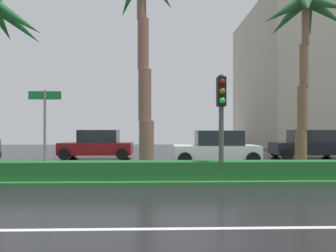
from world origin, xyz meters
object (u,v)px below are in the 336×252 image
at_px(palm_tree_centre, 142,5).
at_px(street_name_sign, 45,122).
at_px(car_in_traffic_third, 309,145).
at_px(traffic_signal_median_right, 221,108).
at_px(car_in_traffic_leading, 97,145).
at_px(palm_tree_centre_right, 305,25).
at_px(car_in_traffic_second, 217,148).

distance_m(palm_tree_centre, street_name_sign, 5.76).
bearing_deg(car_in_traffic_third, traffic_signal_median_right, 50.56).
xyz_separation_m(palm_tree_centre, traffic_signal_median_right, (2.71, -2.01, -4.12)).
relative_size(traffic_signal_median_right, street_name_sign, 1.15).
xyz_separation_m(street_name_sign, car_in_traffic_leading, (0.13, 8.22, -1.25)).
distance_m(palm_tree_centre_right, traffic_signal_median_right, 5.25).
xyz_separation_m(car_in_traffic_leading, car_in_traffic_second, (6.68, -3.09, 0.00)).
height_order(car_in_traffic_second, car_in_traffic_third, same).
bearing_deg(palm_tree_centre, car_in_traffic_second, 45.71).
distance_m(palm_tree_centre, car_in_traffic_leading, 9.46).
relative_size(palm_tree_centre_right, traffic_signal_median_right, 2.08).
height_order(palm_tree_centre_right, car_in_traffic_third, palm_tree_centre_right).
relative_size(palm_tree_centre_right, car_in_traffic_leading, 1.67).
height_order(palm_tree_centre_right, street_name_sign, palm_tree_centre_right).
xyz_separation_m(palm_tree_centre_right, car_in_traffic_leading, (-9.42, 7.01, -5.04)).
relative_size(street_name_sign, car_in_traffic_third, 0.70).
bearing_deg(street_name_sign, car_in_traffic_second, 36.98).
distance_m(palm_tree_centre_right, car_in_traffic_second, 6.95).
bearing_deg(car_in_traffic_second, palm_tree_centre_right, 124.98).
bearing_deg(palm_tree_centre_right, car_in_traffic_leading, 143.38).
bearing_deg(car_in_traffic_second, palm_tree_centre, 45.71).
bearing_deg(palm_tree_centre, car_in_traffic_third, 33.90).
bearing_deg(palm_tree_centre_right, street_name_sign, -172.75).
height_order(palm_tree_centre_right, traffic_signal_median_right, palm_tree_centre_right).
xyz_separation_m(car_in_traffic_leading, car_in_traffic_third, (12.83, -0.23, 0.00)).
bearing_deg(car_in_traffic_second, car_in_traffic_leading, -24.80).
bearing_deg(car_in_traffic_leading, traffic_signal_median_right, 123.32).
height_order(palm_tree_centre_right, car_in_traffic_leading, palm_tree_centre_right).
bearing_deg(car_in_traffic_third, car_in_traffic_second, 24.92).
distance_m(street_name_sign, car_in_traffic_third, 15.28).
xyz_separation_m(palm_tree_centre, car_in_traffic_leading, (-3.07, 6.79, -5.82)).
distance_m(traffic_signal_median_right, car_in_traffic_second, 6.02).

